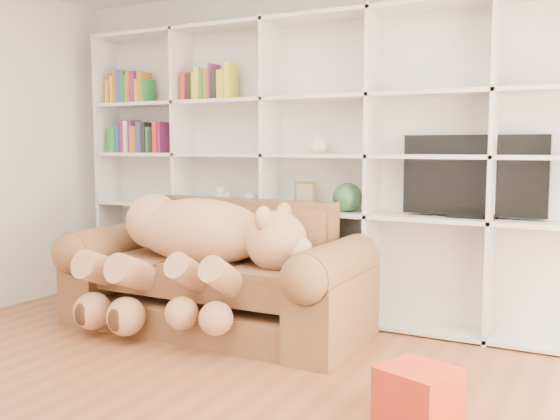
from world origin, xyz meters
The scene contains 13 objects.
wall_back centered at (0.00, 2.50, 1.35)m, with size 5.00×0.02×2.70m, color white.
bookshelf centered at (-0.24, 2.36, 1.31)m, with size 4.43×0.35×2.40m.
sofa centered at (-0.55, 1.66, 0.36)m, with size 2.27×0.98×0.96m.
teddy_bear centered at (-0.62, 1.47, 0.66)m, with size 1.65×0.92×0.95m.
throw_pillow centered at (-1.04, 1.82, 0.67)m, with size 0.37×0.12×0.37m, color #5B0F1B.
gift_box centered at (1.23, 0.79, 0.14)m, with size 0.34×0.32×0.27m, color red.
tv centered at (1.18, 2.35, 1.15)m, with size 1.00×0.18×0.59m.
picture_frame centered at (-0.12, 2.30, 0.98)m, with size 0.17×0.03×0.22m, color brown.
green_vase centered at (0.24, 2.30, 0.98)m, with size 0.23×0.23×0.23m, color #2B5531.
figurine_tall centered at (-0.94, 2.30, 0.94)m, with size 0.08×0.08×0.16m, color silver.
figurine_short centered at (-0.87, 2.30, 0.93)m, with size 0.07×0.07×0.12m, color silver.
snow_globe centered at (-0.63, 2.30, 0.93)m, with size 0.12×0.12×0.12m, color silver.
shelf_vase centered at (-0.02, 2.30, 1.40)m, with size 0.16×0.16×0.17m, color beige.
Camera 1 is at (2.03, -2.19, 1.38)m, focal length 40.00 mm.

